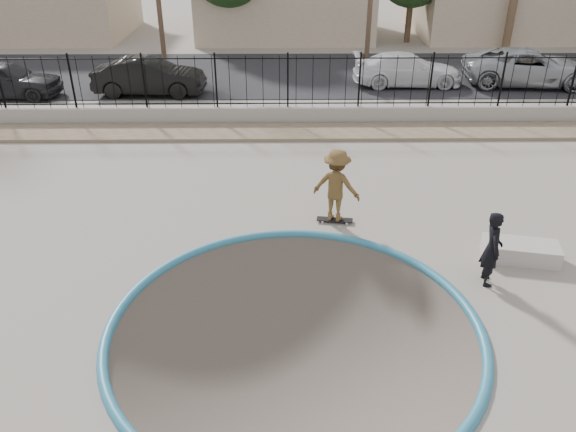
{
  "coord_description": "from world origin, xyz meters",
  "views": [
    {
      "loc": [
        -0.22,
        -9.06,
        6.84
      ],
      "look_at": [
        -0.09,
        2.0,
        0.73
      ],
      "focal_mm": 35.0,
      "sensor_mm": 36.0,
      "label": 1
    }
  ],
  "objects_px": {
    "skateboard": "(335,220)",
    "videographer": "(492,249)",
    "concrete_ledge": "(520,251)",
    "car_d": "(529,67)",
    "car_c": "(407,69)",
    "car_b": "(149,77)",
    "skater": "(336,189)",
    "car_a": "(5,79)"
  },
  "relations": [
    {
      "from": "car_a",
      "to": "car_c",
      "type": "relative_size",
      "value": 0.93
    },
    {
      "from": "skater",
      "to": "skateboard",
      "type": "xyz_separation_m",
      "value": [
        0.0,
        0.0,
        -0.84
      ]
    },
    {
      "from": "concrete_ledge",
      "to": "car_a",
      "type": "bearing_deg",
      "value": 143.44
    },
    {
      "from": "videographer",
      "to": "car_c",
      "type": "xyz_separation_m",
      "value": [
        1.19,
        14.56,
        -0.1
      ]
    },
    {
      "from": "concrete_ledge",
      "to": "car_b",
      "type": "bearing_deg",
      "value": 130.47
    },
    {
      "from": "skateboard",
      "to": "car_a",
      "type": "bearing_deg",
      "value": 147.7
    },
    {
      "from": "concrete_ledge",
      "to": "car_b",
      "type": "distance_m",
      "value": 16.38
    },
    {
      "from": "skateboard",
      "to": "videographer",
      "type": "xyz_separation_m",
      "value": [
        2.92,
        -2.56,
        0.75
      ]
    },
    {
      "from": "concrete_ledge",
      "to": "videographer",
      "type": "bearing_deg",
      "value": -139.98
    },
    {
      "from": "skater",
      "to": "concrete_ledge",
      "type": "height_order",
      "value": "skater"
    },
    {
      "from": "skater",
      "to": "videographer",
      "type": "height_order",
      "value": "skater"
    },
    {
      "from": "concrete_ledge",
      "to": "car_a",
      "type": "xyz_separation_m",
      "value": [
        -16.33,
        12.11,
        0.57
      ]
    },
    {
      "from": "skater",
      "to": "videographer",
      "type": "relative_size",
      "value": 1.11
    },
    {
      "from": "skater",
      "to": "skateboard",
      "type": "height_order",
      "value": "skater"
    },
    {
      "from": "car_a",
      "to": "car_d",
      "type": "bearing_deg",
      "value": -83.23
    },
    {
      "from": "concrete_ledge",
      "to": "car_d",
      "type": "height_order",
      "value": "car_d"
    },
    {
      "from": "car_b",
      "to": "car_c",
      "type": "height_order",
      "value": "car_b"
    },
    {
      "from": "skater",
      "to": "concrete_ledge",
      "type": "distance_m",
      "value": 4.35
    },
    {
      "from": "car_b",
      "to": "car_c",
      "type": "distance_m",
      "value": 10.87
    },
    {
      "from": "concrete_ledge",
      "to": "car_c",
      "type": "distance_m",
      "value": 13.72
    },
    {
      "from": "skateboard",
      "to": "car_b",
      "type": "bearing_deg",
      "value": 129.6
    },
    {
      "from": "skateboard",
      "to": "car_b",
      "type": "distance_m",
      "value": 12.68
    },
    {
      "from": "concrete_ledge",
      "to": "car_a",
      "type": "distance_m",
      "value": 20.33
    },
    {
      "from": "skateboard",
      "to": "concrete_ledge",
      "type": "height_order",
      "value": "concrete_ledge"
    },
    {
      "from": "skater",
      "to": "car_c",
      "type": "bearing_deg",
      "value": -86.51
    },
    {
      "from": "car_a",
      "to": "car_d",
      "type": "distance_m",
      "value": 21.79
    },
    {
      "from": "skateboard",
      "to": "car_d",
      "type": "distance_m",
      "value": 15.22
    },
    {
      "from": "car_d",
      "to": "car_b",
      "type": "bearing_deg",
      "value": 100.01
    },
    {
      "from": "videographer",
      "to": "car_c",
      "type": "relative_size",
      "value": 0.35
    },
    {
      "from": "skater",
      "to": "car_c",
      "type": "height_order",
      "value": "skater"
    },
    {
      "from": "skateboard",
      "to": "car_c",
      "type": "bearing_deg",
      "value": 78.8
    },
    {
      "from": "videographer",
      "to": "car_c",
      "type": "height_order",
      "value": "videographer"
    },
    {
      "from": "videographer",
      "to": "concrete_ledge",
      "type": "relative_size",
      "value": 1.02
    },
    {
      "from": "skater",
      "to": "car_c",
      "type": "xyz_separation_m",
      "value": [
        4.11,
        12.0,
        -0.19
      ]
    },
    {
      "from": "car_a",
      "to": "skater",
      "type": "bearing_deg",
      "value": -127.45
    },
    {
      "from": "videographer",
      "to": "car_d",
      "type": "xyz_separation_m",
      "value": [
        6.42,
        14.56,
        -0.02
      ]
    },
    {
      "from": "car_a",
      "to": "car_d",
      "type": "xyz_separation_m",
      "value": [
        21.73,
        1.6,
        0.03
      ]
    },
    {
      "from": "videographer",
      "to": "car_d",
      "type": "relative_size",
      "value": 0.3
    },
    {
      "from": "skater",
      "to": "concrete_ledge",
      "type": "bearing_deg",
      "value": 178.98
    },
    {
      "from": "videographer",
      "to": "car_a",
      "type": "xyz_separation_m",
      "value": [
        -15.31,
        12.96,
        -0.05
      ]
    },
    {
      "from": "videographer",
      "to": "car_a",
      "type": "distance_m",
      "value": 20.06
    },
    {
      "from": "skateboard",
      "to": "car_c",
      "type": "distance_m",
      "value": 12.7
    }
  ]
}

